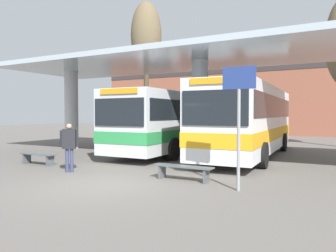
{
  "coord_description": "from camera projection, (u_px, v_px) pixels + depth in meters",
  "views": [
    {
      "loc": [
        6.26,
        -7.52,
        2.07
      ],
      "look_at": [
        0.0,
        3.89,
        1.6
      ],
      "focal_mm": 35.0,
      "sensor_mm": 36.0,
      "label": 1
    }
  ],
  "objects": [
    {
      "name": "ground_plane",
      "position": [
        105.0,
        184.0,
        9.67
      ],
      "size": [
        100.0,
        100.0,
        0.0
      ],
      "primitive_type": "plane",
      "color": "#605B56"
    },
    {
      "name": "townhouse_backdrop",
      "position": [
        275.0,
        86.0,
        32.02
      ],
      "size": [
        40.0,
        0.58,
        8.32
      ],
      "color": "brown",
      "rests_on": "ground_plane"
    },
    {
      "name": "station_canopy",
      "position": [
        200.0,
        68.0,
        15.71
      ],
      "size": [
        21.88,
        6.96,
        4.9
      ],
      "color": "silver",
      "rests_on": "ground_plane"
    },
    {
      "name": "transit_bus_left_bay",
      "position": [
        183.0,
        120.0,
        18.5
      ],
      "size": [
        3.01,
        12.17,
        3.14
      ],
      "rotation": [
        0.0,
        0.0,
        3.16
      ],
      "color": "silver",
      "rests_on": "ground_plane"
    },
    {
      "name": "transit_bus_center_bay",
      "position": [
        249.0,
        119.0,
        16.04
      ],
      "size": [
        3.17,
        11.34,
        3.34
      ],
      "rotation": [
        0.0,
        0.0,
        3.19
      ],
      "color": "white",
      "rests_on": "ground_plane"
    },
    {
      "name": "waiting_bench_near_pillar",
      "position": [
        183.0,
        169.0,
        10.19
      ],
      "size": [
        1.91,
        0.44,
        0.46
      ],
      "color": "#4C5156",
      "rests_on": "ground_plane"
    },
    {
      "name": "waiting_bench_mid_platform",
      "position": [
        38.0,
        156.0,
        13.38
      ],
      "size": [
        1.74,
        0.44,
        0.46
      ],
      "color": "#4C5156",
      "rests_on": "ground_plane"
    },
    {
      "name": "info_sign_platform",
      "position": [
        239.0,
        103.0,
        8.75
      ],
      "size": [
        0.9,
        0.09,
        3.34
      ],
      "color": "gray",
      "rests_on": "ground_plane"
    },
    {
      "name": "pedestrian_waiting",
      "position": [
        69.0,
        143.0,
        11.61
      ],
      "size": [
        0.57,
        0.47,
        1.73
      ],
      "rotation": [
        0.0,
        0.0,
        0.64
      ],
      "color": "#333856",
      "rests_on": "ground_plane"
    },
    {
      "name": "poplar_tree_behind_left",
      "position": [
        146.0,
        37.0,
        27.53
      ],
      "size": [
        2.58,
        2.58,
        11.55
      ],
      "color": "#473A2B",
      "rests_on": "ground_plane"
    },
    {
      "name": "parked_car_street",
      "position": [
        159.0,
        124.0,
        35.3
      ],
      "size": [
        4.32,
        2.03,
        2.11
      ],
      "rotation": [
        0.0,
        0.0,
        0.04
      ],
      "color": "silver",
      "rests_on": "ground_plane"
    }
  ]
}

